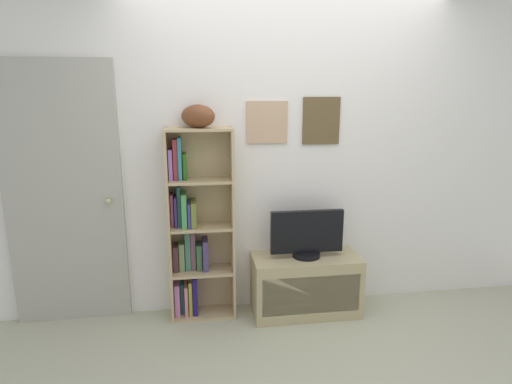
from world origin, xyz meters
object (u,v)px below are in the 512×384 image
at_px(television, 307,235).
at_px(tv_stand, 305,285).
at_px(door, 64,197).
at_px(bookshelf, 194,232).
at_px(football, 198,116).

bearing_deg(television, tv_stand, -90.00).
bearing_deg(door, television, -5.35).
height_order(bookshelf, football, football).
height_order(tv_stand, door, door).
xyz_separation_m(television, door, (-1.85, 0.17, 0.34)).
xyz_separation_m(football, television, (0.83, -0.08, -0.93)).
bearing_deg(television, bookshelf, 173.11).
xyz_separation_m(bookshelf, football, (0.05, -0.03, 0.90)).
distance_m(bookshelf, football, 0.90).
xyz_separation_m(football, door, (-1.02, 0.10, -0.60)).
bearing_deg(bookshelf, football, -28.32).
distance_m(football, door, 1.18).
bearing_deg(tv_stand, door, 174.61).
relative_size(bookshelf, tv_stand, 1.76).
xyz_separation_m(tv_stand, television, (0.00, 0.00, 0.43)).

